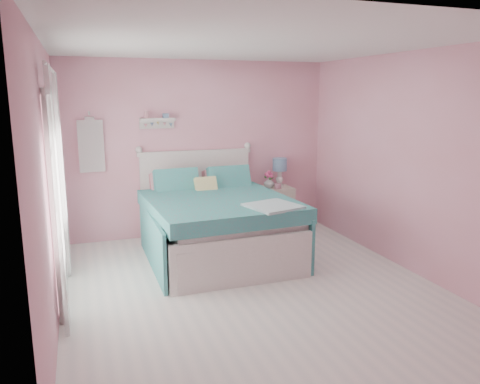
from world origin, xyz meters
TOP-DOWN VIEW (x-y plane):
  - floor at (0.00, 0.00)m, footprint 4.50×4.50m
  - room_shell at (0.00, 0.00)m, footprint 4.50×4.50m
  - bed at (-0.08, 1.14)m, footprint 1.83×2.25m
  - nightstand at (1.16, 2.00)m, footprint 0.47×0.47m
  - table_lamp at (1.25, 2.07)m, footprint 0.22×0.22m
  - vase at (1.03, 1.98)m, footprint 0.18×0.18m
  - teacup at (1.13, 1.86)m, footprint 0.13×0.13m
  - roses at (1.03, 1.98)m, footprint 0.14×0.11m
  - wall_shelf at (-0.63, 2.19)m, footprint 0.50×0.15m
  - hanging_dress at (-1.55, 2.18)m, footprint 0.34×0.03m
  - french_door at (-1.97, 0.40)m, footprint 0.04×1.32m
  - curtain_near at (-1.92, -0.34)m, footprint 0.04×0.40m
  - curtain_far at (-1.92, 1.14)m, footprint 0.04×0.40m

SIDE VIEW (x-z plane):
  - floor at x=0.00m, z-range 0.00..0.00m
  - nightstand at x=1.16m, z-range 0.00..0.69m
  - bed at x=-0.08m, z-range -0.22..1.06m
  - teacup at x=1.13m, z-range 0.69..0.77m
  - vase at x=1.03m, z-range 0.69..0.85m
  - roses at x=1.03m, z-range 0.83..0.95m
  - table_lamp at x=1.25m, z-range 0.77..1.21m
  - french_door at x=-1.97m, z-range -0.01..2.15m
  - curtain_near at x=-1.92m, z-range 0.02..2.34m
  - curtain_far at x=-1.92m, z-range 0.02..2.34m
  - hanging_dress at x=-1.55m, z-range 1.04..1.76m
  - room_shell at x=0.00m, z-range -0.67..3.83m
  - wall_shelf at x=-0.63m, z-range 1.61..1.86m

